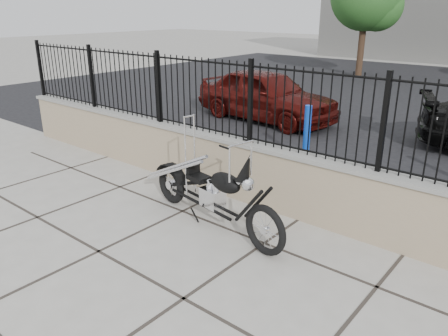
% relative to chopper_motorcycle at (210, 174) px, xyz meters
% --- Properties ---
extents(ground_plane, '(90.00, 90.00, 0.00)m').
position_rel_chopper_motorcycle_xyz_m(ground_plane, '(0.90, -1.47, -0.76)').
color(ground_plane, '#99968E').
rests_on(ground_plane, ground).
extents(retaining_wall, '(14.00, 0.36, 0.96)m').
position_rel_chopper_motorcycle_xyz_m(retaining_wall, '(0.90, 1.03, -0.28)').
color(retaining_wall, gray).
rests_on(retaining_wall, ground_plane).
extents(iron_fence, '(14.00, 0.08, 1.20)m').
position_rel_chopper_motorcycle_xyz_m(iron_fence, '(0.90, 1.03, 0.80)').
color(iron_fence, black).
rests_on(iron_fence, retaining_wall).
extents(chopper_motorcycle, '(2.58, 0.88, 1.53)m').
position_rel_chopper_motorcycle_xyz_m(chopper_motorcycle, '(0.00, 0.00, 0.00)').
color(chopper_motorcycle, black).
rests_on(chopper_motorcycle, ground_plane).
extents(car_red, '(4.18, 2.00, 1.38)m').
position_rel_chopper_motorcycle_xyz_m(car_red, '(-2.89, 5.58, -0.07)').
color(car_red, '#460C0A').
rests_on(car_red, parking_lot).
extents(bollard_a, '(0.17, 0.17, 1.14)m').
position_rel_chopper_motorcycle_xyz_m(bollard_a, '(-0.30, 3.22, -0.19)').
color(bollard_a, '#0B38AD').
rests_on(bollard_a, ground_plane).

